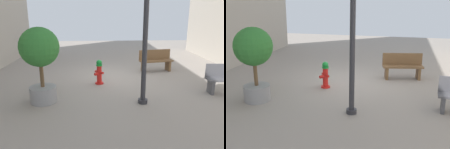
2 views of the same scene
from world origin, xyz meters
TOP-DOWN VIEW (x-y plane):
  - ground_plane at (0.00, 0.00)m, footprint 23.40×23.40m
  - fire_hydrant at (0.72, 0.98)m, footprint 0.37×0.37m
  - bench_near at (-1.80, -0.74)m, footprint 1.54×0.72m
  - planter_tree at (2.36, 2.62)m, footprint 1.11×1.11m
  - street_lamp at (-0.56, 2.86)m, footprint 0.36×0.36m

SIDE VIEW (x-z plane):
  - ground_plane at x=0.00m, z-range 0.00..0.00m
  - fire_hydrant at x=0.72m, z-range 0.00..0.91m
  - bench_near at x=-1.80m, z-range 0.01..0.96m
  - planter_tree at x=2.36m, z-range 0.30..2.50m
  - street_lamp at x=-0.56m, z-range 0.48..4.52m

